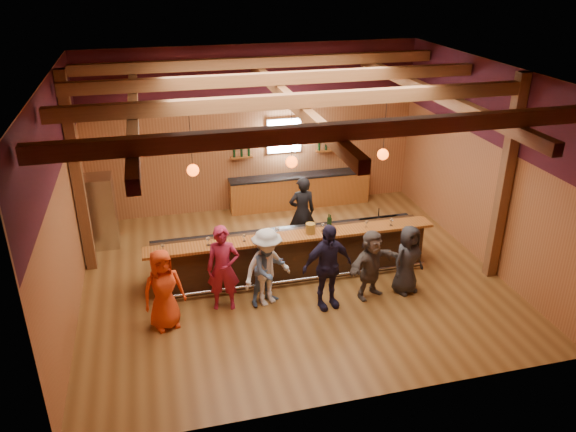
# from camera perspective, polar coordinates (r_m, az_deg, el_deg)

# --- Properties ---
(room) EXTENTS (9.04, 9.00, 4.52)m
(room) POSITION_cam_1_polar(r_m,az_deg,el_deg) (11.38, 0.30, 8.04)
(room) COLOR brown
(room) RESTS_ON ground
(bar_counter) EXTENTS (6.30, 1.07, 1.11)m
(bar_counter) POSITION_cam_1_polar(r_m,az_deg,el_deg) (12.51, 0.24, -3.72)
(bar_counter) COLOR black
(bar_counter) RESTS_ON ground
(back_bar_cabinet) EXTENTS (4.00, 0.52, 0.95)m
(back_bar_cabinet) POSITION_cam_1_polar(r_m,az_deg,el_deg) (15.93, 1.19, 2.61)
(back_bar_cabinet) COLOR brown
(back_bar_cabinet) RESTS_ON ground
(window) EXTENTS (0.95, 0.09, 0.95)m
(window) POSITION_cam_1_polar(r_m,az_deg,el_deg) (15.52, -0.42, 8.17)
(window) COLOR silver
(window) RESTS_ON room
(framed_pictures) EXTENTS (5.35, 0.05, 0.45)m
(framed_pictures) POSITION_cam_1_polar(r_m,az_deg,el_deg) (15.71, 2.69, 8.54)
(framed_pictures) COLOR black
(framed_pictures) RESTS_ON room
(wine_shelves) EXTENTS (3.00, 0.18, 0.30)m
(wine_shelves) POSITION_cam_1_polar(r_m,az_deg,el_deg) (15.58, -0.36, 6.59)
(wine_shelves) COLOR brown
(wine_shelves) RESTS_ON room
(pendant_lights) EXTENTS (4.24, 0.24, 1.37)m
(pendant_lights) POSITION_cam_1_polar(r_m,az_deg,el_deg) (11.49, 0.37, 5.54)
(pendant_lights) COLOR black
(pendant_lights) RESTS_ON room
(stainless_fridge) EXTENTS (0.70, 0.70, 1.80)m
(stainless_fridge) POSITION_cam_1_polar(r_m,az_deg,el_deg) (14.31, -18.48, 0.44)
(stainless_fridge) COLOR silver
(stainless_fridge) RESTS_ON ground
(customer_orange) EXTENTS (0.91, 0.73, 1.63)m
(customer_orange) POSITION_cam_1_polar(r_m,az_deg,el_deg) (10.89, -12.55, -7.31)
(customer_orange) COLOR red
(customer_orange) RESTS_ON ground
(customer_redvest) EXTENTS (0.73, 0.55, 1.80)m
(customer_redvest) POSITION_cam_1_polar(r_m,az_deg,el_deg) (11.22, -6.60, -5.31)
(customer_redvest) COLOR maroon
(customer_redvest) RESTS_ON ground
(customer_denim) EXTENTS (0.92, 0.82, 1.56)m
(customer_denim) POSITION_cam_1_polar(r_m,az_deg,el_deg) (11.36, -2.01, -5.42)
(customer_denim) COLOR #5071A1
(customer_denim) RESTS_ON ground
(customer_white) EXTENTS (1.25, 1.01, 1.68)m
(customer_white) POSITION_cam_1_polar(r_m,az_deg,el_deg) (11.31, -2.14, -5.23)
(customer_white) COLOR beige
(customer_white) RESTS_ON ground
(customer_navy) EXTENTS (1.13, 0.63, 1.83)m
(customer_navy) POSITION_cam_1_polar(r_m,az_deg,el_deg) (11.20, 4.01, -5.15)
(customer_navy) COLOR #1D1932
(customer_navy) RESTS_ON ground
(customer_brown) EXTENTS (1.47, 0.95, 1.51)m
(customer_brown) POSITION_cam_1_polar(r_m,az_deg,el_deg) (11.70, 8.44, -4.87)
(customer_brown) COLOR #4F463F
(customer_brown) RESTS_ON ground
(customer_dark) EXTENTS (0.86, 0.69, 1.52)m
(customer_dark) POSITION_cam_1_polar(r_m,az_deg,el_deg) (12.00, 12.07, -4.36)
(customer_dark) COLOR #232325
(customer_dark) RESTS_ON ground
(bartender) EXTENTS (0.66, 0.44, 1.79)m
(bartender) POSITION_cam_1_polar(r_m,az_deg,el_deg) (13.56, 1.44, 0.40)
(bartender) COLOR black
(bartender) RESTS_ON ground
(ice_bucket) EXTENTS (0.21, 0.21, 0.23)m
(ice_bucket) POSITION_cam_1_polar(r_m,az_deg,el_deg) (12.01, 2.29, -1.26)
(ice_bucket) COLOR olive
(ice_bucket) RESTS_ON bar_counter
(bottle_a) EXTENTS (0.07, 0.07, 0.33)m
(bottle_a) POSITION_cam_1_polar(r_m,az_deg,el_deg) (12.25, 4.16, -0.68)
(bottle_a) COLOR black
(bottle_a) RESTS_ON bar_counter
(bottle_b) EXTENTS (0.07, 0.07, 0.31)m
(bottle_b) POSITION_cam_1_polar(r_m,az_deg,el_deg) (12.26, 4.31, -0.69)
(bottle_b) COLOR black
(bottle_b) RESTS_ON bar_counter
(glass_a) EXTENTS (0.08, 0.08, 0.17)m
(glass_a) POSITION_cam_1_polar(r_m,az_deg,el_deg) (11.54, -12.64, -2.99)
(glass_a) COLOR silver
(glass_a) RESTS_ON bar_counter
(glass_b) EXTENTS (0.09, 0.09, 0.20)m
(glass_b) POSITION_cam_1_polar(r_m,az_deg,el_deg) (11.61, -8.12, -2.34)
(glass_b) COLOR silver
(glass_b) RESTS_ON bar_counter
(glass_c) EXTENTS (0.07, 0.07, 0.16)m
(glass_c) POSITION_cam_1_polar(r_m,az_deg,el_deg) (11.65, -6.33, -2.26)
(glass_c) COLOR silver
(glass_c) RESTS_ON bar_counter
(glass_d) EXTENTS (0.08, 0.08, 0.17)m
(glass_d) POSITION_cam_1_polar(r_m,az_deg,el_deg) (11.70, -4.48, -2.03)
(glass_d) COLOR silver
(glass_d) RESTS_ON bar_counter
(glass_e) EXTENTS (0.09, 0.09, 0.20)m
(glass_e) POSITION_cam_1_polar(r_m,az_deg,el_deg) (11.87, -1.10, -1.42)
(glass_e) COLOR silver
(glass_e) RESTS_ON bar_counter
(glass_f) EXTENTS (0.08, 0.08, 0.19)m
(glass_f) POSITION_cam_1_polar(r_m,az_deg,el_deg) (12.11, 3.56, -0.94)
(glass_f) COLOR silver
(glass_f) RESTS_ON bar_counter
(glass_g) EXTENTS (0.07, 0.07, 0.17)m
(glass_g) POSITION_cam_1_polar(r_m,az_deg,el_deg) (12.38, 7.98, -0.65)
(glass_g) COLOR silver
(glass_g) RESTS_ON bar_counter
(glass_h) EXTENTS (0.08, 0.08, 0.18)m
(glass_h) POSITION_cam_1_polar(r_m,az_deg,el_deg) (12.54, 10.47, -0.43)
(glass_h) COLOR silver
(glass_h) RESTS_ON bar_counter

